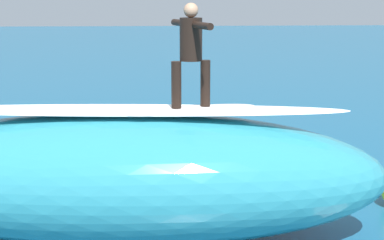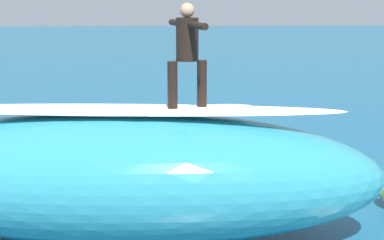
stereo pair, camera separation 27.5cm
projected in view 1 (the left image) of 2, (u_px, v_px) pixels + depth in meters
The scene contains 8 objects.
ground_plane at pixel (135, 199), 11.29m from camera, with size 120.00×120.00×0.00m, color #145175.
wave_crest at pixel (124, 177), 9.26m from camera, with size 7.83×2.59×1.95m, color teal.
wave_foam_lip at pixel (122, 110), 9.06m from camera, with size 6.66×0.91×0.08m, color white.
surfboard_riding at pixel (191, 110), 9.04m from camera, with size 2.07×0.56×0.09m, color silver.
surfer_riding at pixel (191, 47), 8.86m from camera, with size 0.57×1.38×1.49m.
surfboard_paddling at pixel (193, 162), 13.60m from camera, with size 2.18×0.50×0.07m, color silver.
surfer_paddling at pixel (187, 155), 13.57m from camera, with size 1.56×0.39×0.28m.
foam_patch_far at pixel (124, 179), 12.20m from camera, with size 0.96×0.64×0.15m, color white.
Camera 1 is at (-0.33, 10.81, 3.67)m, focal length 58.20 mm.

